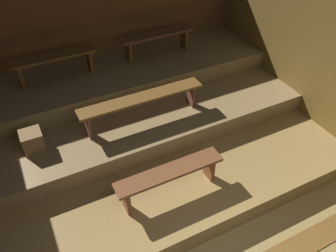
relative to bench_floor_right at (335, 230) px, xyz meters
name	(u,v)px	position (x,y,z in m)	size (l,w,h in m)	color
ground	(161,175)	(-1.33, 2.03, -0.38)	(6.19, 5.78, 0.08)	olive
wall_back	(99,39)	(-1.33, 4.55, 0.80)	(6.19, 0.06, 2.29)	brown
wall_right	(313,67)	(1.39, 2.03, 0.80)	(0.06, 5.78, 2.29)	brown
platform_lower	(144,143)	(-1.33, 2.62, -0.19)	(5.39, 3.80, 0.29)	olive
platform_middle	(128,107)	(-1.33, 3.29, 0.10)	(5.39, 2.46, 0.29)	olive
platform_upper	(115,77)	(-1.33, 3.84, 0.39)	(5.39, 1.36, 0.29)	olive
bench_floor_right	(335,230)	(0.00, 0.00, 0.00)	(2.14, 0.27, 0.41)	brown
bench_lower_center	(170,175)	(-1.48, 1.44, 0.28)	(1.46, 0.27, 0.41)	brown
bench_middle_center	(142,101)	(-1.30, 2.70, 0.58)	(1.94, 0.27, 0.41)	brown
bench_upper_left	(55,60)	(-2.24, 4.00, 0.86)	(1.36, 0.27, 0.41)	brown
bench_upper_right	(157,38)	(-0.42, 4.00, 0.86)	(1.36, 0.27, 0.41)	brown
wooden_crate_middle	(32,141)	(-2.92, 2.78, 0.39)	(0.29, 0.29, 0.29)	brown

